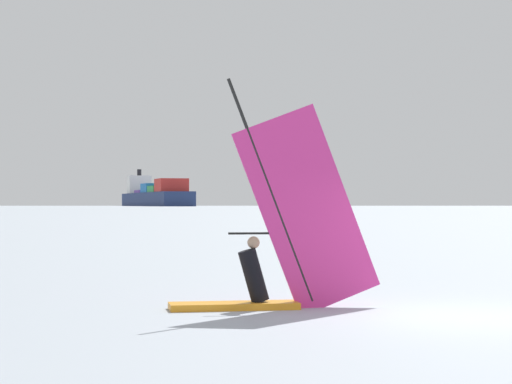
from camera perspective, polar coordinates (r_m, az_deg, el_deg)
ground_plane at (r=16.02m, az=12.24°, el=-7.33°), size 4000.00×4000.00×0.00m
windsurfer at (r=16.79m, az=1.05°, el=-3.54°), size 3.66×1.71×4.22m
cargo_ship at (r=819.16m, az=-6.07°, el=-0.24°), size 117.03×185.71×34.34m
distant_headland at (r=1393.75m, az=-4.59°, el=-0.26°), size 810.05×517.95×26.28m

